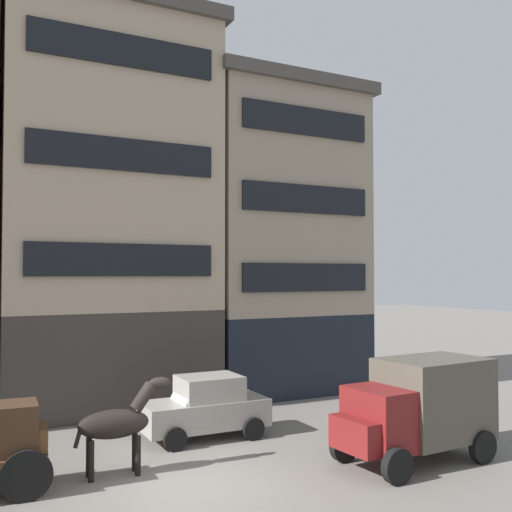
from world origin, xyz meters
TOP-DOWN VIEW (x-y plane):
  - ground_plane at (0.00, 0.00)m, footprint 120.00×120.00m
  - building_center_left at (0.26, 9.33)m, footprint 7.98×5.86m
  - building_center_right at (7.49, 9.33)m, footprint 7.18×5.86m
  - draft_horse at (-1.20, 1.39)m, footprint 2.35×0.70m
  - delivery_truck_near at (6.00, -1.12)m, footprint 4.45×2.36m
  - sedan_dark at (1.92, 3.43)m, footprint 3.71×1.89m

SIDE VIEW (x-z plane):
  - ground_plane at x=0.00m, z-range 0.00..0.00m
  - sedan_dark at x=1.92m, z-range 0.00..1.83m
  - draft_horse at x=-1.20m, z-range 0.12..2.42m
  - delivery_truck_near at x=6.00m, z-range 0.11..2.73m
  - building_center_right at x=7.49m, z-range 0.05..12.98m
  - building_center_left at x=0.26m, z-range 0.05..14.76m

